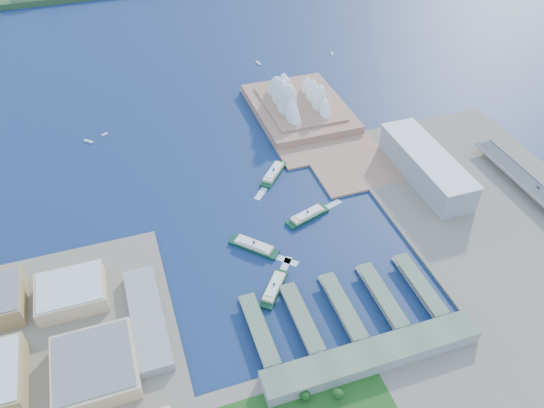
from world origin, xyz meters
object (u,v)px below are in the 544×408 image
object	(u,v)px
ferry_c	(274,287)
ferry_a	(254,245)
opera_house	(300,93)
toaster_building	(426,166)
ferry_d	(308,214)
car_c	(539,187)
ferry_b	(274,172)

from	to	relation	value
ferry_c	ferry_a	bearing A→B (deg)	-50.03
opera_house	toaster_building	world-z (taller)	opera_house
toaster_building	ferry_d	world-z (taller)	toaster_building
ferry_c	ferry_d	distance (m)	114.34
ferry_d	opera_house	bearing A→B (deg)	-36.55
toaster_building	ferry_a	distance (m)	241.98
opera_house	ferry_d	distance (m)	234.11
ferry_d	toaster_building	bearing A→B (deg)	-100.90
opera_house	car_c	xyz separation A→B (m)	(199.00, -274.14, -16.42)
ferry_b	ferry_c	xyz separation A→B (m)	(-59.78, -177.64, -0.38)
opera_house	ferry_b	size ratio (longest dim) A/B	3.21
ferry_b	ferry_d	bearing A→B (deg)	-40.98
toaster_building	ferry_a	bearing A→B (deg)	-168.53
toaster_building	ferry_b	distance (m)	188.40
ferry_b	ferry_d	size ratio (longest dim) A/B	1.02
ferry_a	ferry_c	size ratio (longest dim) A/B	1.08
opera_house	car_c	world-z (taller)	opera_house
opera_house	ferry_c	xyz separation A→B (m)	(-144.98, -310.06, -27.08)
opera_house	toaster_building	distance (m)	219.62
ferry_d	car_c	distance (m)	278.28
ferry_a	ferry_b	bearing A→B (deg)	17.87
ferry_a	ferry_c	xyz separation A→B (m)	(1.70, -62.05, -0.41)
ferry_a	opera_house	bearing A→B (deg)	15.27
ferry_d	ferry_b	bearing A→B (deg)	-10.71
toaster_building	ferry_c	xyz separation A→B (m)	(-234.98, -110.06, -15.58)
toaster_building	ferry_b	bearing A→B (deg)	158.91
opera_house	ferry_a	size ratio (longest dim) A/B	3.19
ferry_c	toaster_building	bearing A→B (deg)	-116.50
ferry_c	car_c	distance (m)	346.02
opera_house	ferry_c	distance (m)	343.35
ferry_b	ferry_c	distance (m)	187.43
toaster_building	ferry_c	world-z (taller)	toaster_building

